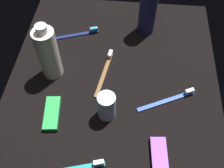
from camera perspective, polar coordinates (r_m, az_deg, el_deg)
The scene contains 10 objects.
ground_plane at distance 80.27cm, azimuth 0.00°, elevation -1.50°, with size 84.00×64.00×1.20cm, color black.
lotion_bottle at distance 91.85cm, azimuth 7.65°, elevation 15.29°, with size 5.81×5.81×19.46cm.
bodywash_bottle at distance 79.23cm, azimuth -13.49°, elevation 6.42°, with size 6.22×6.22×19.11cm.
deodorant_stick at distance 71.68cm, azimuth -1.16°, elevation -4.78°, with size 4.91×4.91×8.64cm, color silver.
toothbrush_blue at distance 79.01cm, azimuth 12.18°, elevation -3.19°, with size 8.93×16.72×2.10cm.
toothbrush_teal at distance 69.29cm, azimuth -8.29°, elevation -17.42°, with size 6.02×17.65×2.10cm.
toothbrush_brown at distance 83.44cm, azimuth -1.49°, elevation 2.93°, with size 17.96×4.05×2.10cm.
toothbrush_navy at distance 95.08cm, azimuth -7.68°, elevation 10.50°, with size 7.19×17.35×2.10cm.
snack_bar_purple at distance 70.41cm, azimuth 10.07°, elevation -15.16°, with size 10.40×4.00×1.50cm, color purple.
snack_bar_green at distance 76.52cm, azimuth -12.69°, elevation -6.14°, with size 10.40×4.00×1.50cm, color green.
Camera 1 is at (44.78, 4.32, 65.88)cm, focal length 42.82 mm.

